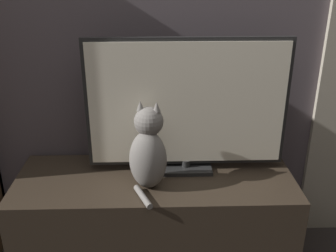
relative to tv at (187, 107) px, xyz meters
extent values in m
cube|color=#564C51|center=(-0.16, 0.22, 0.44)|extent=(4.80, 0.05, 2.60)
cube|color=#33281E|center=(-0.16, -0.08, -0.60)|extent=(1.37, 0.50, 0.52)
cube|color=black|center=(0.00, 0.00, -0.33)|extent=(0.26, 0.15, 0.02)
cylinder|color=black|center=(0.00, 0.00, -0.30)|extent=(0.04, 0.04, 0.03)
cube|color=black|center=(0.00, 0.00, 0.01)|extent=(0.97, 0.02, 0.64)
cube|color=silver|center=(0.00, -0.01, 0.01)|extent=(0.94, 0.01, 0.60)
ellipsoid|color=gray|center=(-0.19, -0.16, -0.20)|extent=(0.20, 0.19, 0.28)
ellipsoid|color=black|center=(-0.18, -0.11, -0.21)|extent=(0.10, 0.07, 0.16)
sphere|color=gray|center=(-0.18, -0.13, -0.02)|extent=(0.16, 0.16, 0.13)
cone|color=gray|center=(-0.22, -0.12, 0.05)|extent=(0.04, 0.04, 0.04)
cone|color=gray|center=(-0.15, -0.14, 0.05)|extent=(0.04, 0.04, 0.04)
cylinder|color=gray|center=(-0.21, -0.27, -0.33)|extent=(0.09, 0.17, 0.03)
camera|label=1|loc=(-0.15, -1.76, 0.66)|focal=42.00mm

